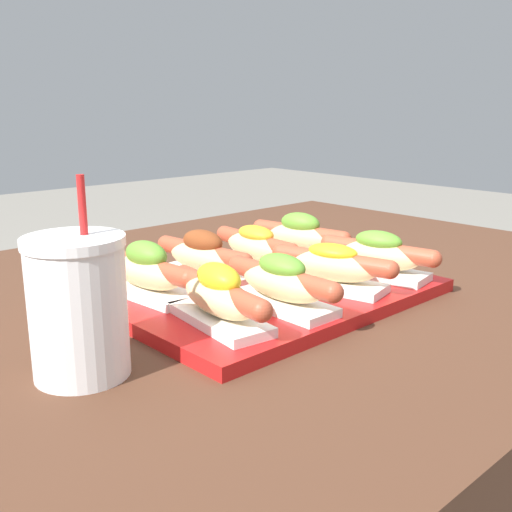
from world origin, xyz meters
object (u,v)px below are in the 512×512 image
Objects in this scene: hot_dog_1 at (282,283)px; hot_dog_6 at (256,247)px; hot_dog_3 at (378,255)px; hot_dog_7 at (300,236)px; serving_tray at (265,291)px; sauce_bowl at (363,250)px; hot_dog_2 at (332,266)px; hot_dog_4 at (147,271)px; hot_dog_5 at (203,256)px; hot_dog_0 at (219,296)px; drink_cup at (78,307)px.

hot_dog_1 is 1.00× the size of hot_dog_6.
hot_dog_7 is (0.01, 0.17, 0.00)m from hot_dog_3.
serving_tray is at bearing -152.78° from hot_dog_7.
hot_dog_3 reaches higher than sauce_bowl.
hot_dog_7 is 0.15m from sauce_bowl.
hot_dog_3 is (0.10, -0.01, 0.00)m from hot_dog_2.
hot_dog_3 is at bearing -59.80° from hot_dog_6.
hot_dog_4 reaches higher than sauce_bowl.
hot_dog_2 is 0.26m from hot_dog_4.
hot_dog_5 reaches higher than sauce_bowl.
hot_dog_6 is (0.21, 0.01, -0.00)m from hot_dog_4.
hot_dog_5 is (-0.10, 0.16, 0.00)m from hot_dog_2.
hot_dog_6 is (0.21, 0.16, -0.00)m from hot_dog_0.
drink_cup is (-0.32, -0.06, 0.07)m from serving_tray.
hot_dog_0 is at bearing -153.06° from serving_tray.
hot_dog_6 is at bearing -179.24° from hot_dog_7.
hot_dog_4 is 2.65× the size of sauce_bowl.
hot_dog_5 reaches higher than hot_dog_1.
hot_dog_0 is 0.26m from hot_dog_6.
hot_dog_1 is at bearing -6.23° from hot_dog_0.
hot_dog_4 reaches higher than hot_dog_3.
sauce_bowl is (0.14, 0.14, -0.04)m from hot_dog_3.
hot_dog_4 is 1.01× the size of hot_dog_7.
hot_dog_3 is at bearing -136.85° from sauce_bowl.
hot_dog_4 is at bearing -177.75° from hot_dog_6.
hot_dog_2 reaches higher than serving_tray.
drink_cup is at bearing -170.00° from serving_tray.
sauce_bowl is (0.45, -0.02, -0.04)m from hot_dog_4.
drink_cup reaches higher than hot_dog_2.
hot_dog_2 is at bearing -123.40° from hot_dog_7.
drink_cup is at bearing 173.38° from hot_dog_1.
hot_dog_3 is at bearing -4.51° from hot_dog_2.
hot_dog_2 is at bearing -90.22° from hot_dog_6.
hot_dog_7 is at bearing 166.31° from sauce_bowl.
hot_dog_7 reaches higher than serving_tray.
hot_dog_5 is 1.00× the size of hot_dog_6.
hot_dog_7 is at bearing 27.22° from serving_tray.
hot_dog_1 is at bearing -123.72° from hot_dog_6.
hot_dog_2 is at bearing -52.82° from serving_tray.
drink_cup is (-0.38, -0.14, 0.02)m from hot_dog_6.
hot_dog_7 reaches higher than sauce_bowl.
hot_dog_4 is at bearing 144.35° from hot_dog_2.
hot_dog_1 is at bearing -58.74° from hot_dog_4.
hot_dog_2 is at bearing 175.49° from hot_dog_3.
drink_cup is (-0.47, 0.03, 0.02)m from hot_dog_3.
hot_dog_1 is at bearing -6.62° from drink_cup.
hot_dog_4 is (-0.21, 0.15, 0.00)m from hot_dog_2.
hot_dog_3 is at bearing -27.24° from hot_dog_4.
serving_tray is 2.19× the size of drink_cup.
hot_dog_0 is 0.17m from drink_cup.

